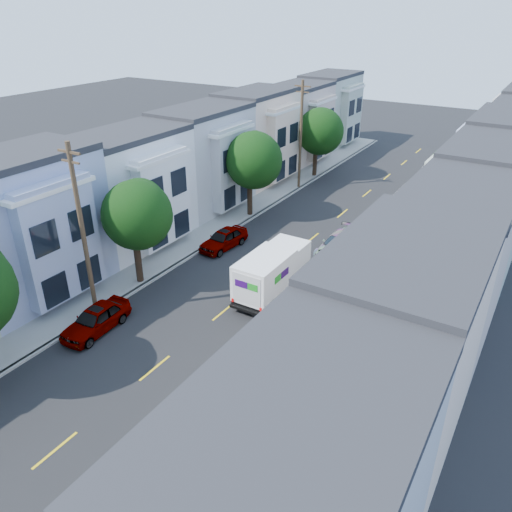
# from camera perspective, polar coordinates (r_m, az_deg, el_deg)

# --- Properties ---
(ground) EXTENTS (160.00, 160.00, 0.00)m
(ground) POSITION_cam_1_polar(r_m,az_deg,el_deg) (25.97, -11.48, -12.47)
(ground) COLOR black
(ground) RESTS_ON ground
(road_slab) EXTENTS (12.00, 70.00, 0.02)m
(road_slab) POSITION_cam_1_polar(r_m,az_deg,el_deg) (36.36, 4.39, 0.31)
(road_slab) COLOR black
(road_slab) RESTS_ON ground
(curb_left) EXTENTS (0.30, 70.00, 0.15)m
(curb_left) POSITION_cam_1_polar(r_m,az_deg,el_deg) (39.14, -3.49, 2.47)
(curb_left) COLOR gray
(curb_left) RESTS_ON ground
(curb_right) EXTENTS (0.30, 70.00, 0.15)m
(curb_right) POSITION_cam_1_polar(r_m,az_deg,el_deg) (34.36, 13.38, -1.96)
(curb_right) COLOR gray
(curb_right) RESTS_ON ground
(sidewalk_left) EXTENTS (2.60, 70.00, 0.15)m
(sidewalk_left) POSITION_cam_1_polar(r_m,az_deg,el_deg) (39.84, -5.03, 2.87)
(sidewalk_left) COLOR gray
(sidewalk_left) RESTS_ON ground
(sidewalk_right) EXTENTS (2.60, 70.00, 0.15)m
(sidewalk_right) POSITION_cam_1_polar(r_m,az_deg,el_deg) (34.06, 15.43, -2.49)
(sidewalk_right) COLOR gray
(sidewalk_right) RESTS_ON ground
(centerline) EXTENTS (0.12, 70.00, 0.01)m
(centerline) POSITION_cam_1_polar(r_m,az_deg,el_deg) (36.36, 4.39, 0.30)
(centerline) COLOR gold
(centerline) RESTS_ON ground
(townhouse_row_left) EXTENTS (5.00, 70.00, 8.50)m
(townhouse_row_left) POSITION_cam_1_polar(r_m,az_deg,el_deg) (42.08, -9.22, 3.85)
(townhouse_row_left) COLOR beige
(townhouse_row_left) RESTS_ON ground
(townhouse_row_right) EXTENTS (5.00, 70.00, 8.50)m
(townhouse_row_right) POSITION_cam_1_polar(r_m,az_deg,el_deg) (33.50, 21.59, -4.19)
(townhouse_row_right) COLOR beige
(townhouse_row_right) RESTS_ON ground
(tree_c) EXTENTS (4.31, 4.31, 6.97)m
(tree_c) POSITION_cam_1_polar(r_m,az_deg,el_deg) (31.16, -13.54, 4.58)
(tree_c) COLOR black
(tree_c) RESTS_ON ground
(tree_d) EXTENTS (4.68, 4.68, 7.24)m
(tree_d) POSITION_cam_1_polar(r_m,az_deg,el_deg) (41.10, -0.38, 10.87)
(tree_d) COLOR black
(tree_d) RESTS_ON ground
(tree_e) EXTENTS (4.70, 4.70, 7.09)m
(tree_e) POSITION_cam_1_polar(r_m,az_deg,el_deg) (52.04, 7.25, 13.93)
(tree_e) COLOR black
(tree_e) RESTS_ON ground
(tree_far_r) EXTENTS (3.10, 3.10, 5.61)m
(tree_far_r) POSITION_cam_1_polar(r_m,az_deg,el_deg) (45.06, 20.76, 9.44)
(tree_far_r) COLOR black
(tree_far_r) RESTS_ON ground
(utility_pole_near) EXTENTS (1.60, 0.26, 10.00)m
(utility_pole_near) POSITION_cam_1_polar(r_m,az_deg,el_deg) (28.58, -19.17, 2.50)
(utility_pole_near) COLOR #42301E
(utility_pole_near) RESTS_ON ground
(utility_pole_far) EXTENTS (1.60, 0.26, 10.00)m
(utility_pole_far) POSITION_cam_1_polar(r_m,az_deg,el_deg) (48.26, 5.13, 13.54)
(utility_pole_far) COLOR #42301E
(utility_pole_far) RESTS_ON ground
(fedex_truck) EXTENTS (2.31, 6.00, 2.88)m
(fedex_truck) POSITION_cam_1_polar(r_m,az_deg,el_deg) (30.58, 1.85, -1.70)
(fedex_truck) COLOR white
(fedex_truck) RESTS_ON ground
(lead_sedan) EXTENTS (2.26, 5.06, 1.50)m
(lead_sedan) POSITION_cam_1_polar(r_m,az_deg,el_deg) (36.34, 9.46, 1.29)
(lead_sedan) COLOR black
(lead_sedan) RESTS_ON ground
(parked_left_c) EXTENTS (2.00, 4.61, 1.46)m
(parked_left_c) POSITION_cam_1_polar(r_m,az_deg,el_deg) (28.99, -17.83, -6.91)
(parked_left_c) COLOR #9B9B9B
(parked_left_c) RESTS_ON ground
(parked_left_d) EXTENTS (2.10, 4.57, 1.44)m
(parked_left_d) POSITION_cam_1_polar(r_m,az_deg,el_deg) (36.86, -3.72, 1.95)
(parked_left_d) COLOR black
(parked_left_d) RESTS_ON ground
(parked_right_b) EXTENTS (1.78, 4.28, 1.37)m
(parked_right_b) POSITION_cam_1_polar(r_m,az_deg,el_deg) (20.93, -8.68, -21.56)
(parked_right_b) COLOR silver
(parked_right_b) RESTS_ON ground
(parked_right_c) EXTENTS (1.71, 4.06, 1.22)m
(parked_right_c) POSITION_cam_1_polar(r_m,az_deg,el_deg) (36.67, 13.15, 0.93)
(parked_right_c) COLOR black
(parked_right_c) RESTS_ON ground
(parked_right_d) EXTENTS (1.64, 3.83, 1.24)m
(parked_right_d) POSITION_cam_1_polar(r_m,az_deg,el_deg) (45.43, 17.33, 5.56)
(parked_right_d) COLOR black
(parked_right_d) RESTS_ON ground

